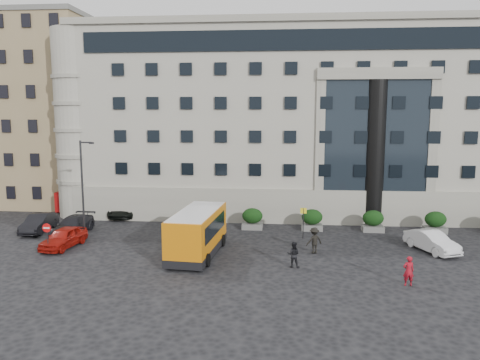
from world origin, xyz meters
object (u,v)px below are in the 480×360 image
object	(u,v)px
hedge_b	(252,218)
street_lamp	(83,186)
hedge_e	(435,222)
parked_car_c	(73,225)
bus_stop_sign	(303,218)
hedge_c	(312,220)
red_truck	(79,194)
parked_car_b	(39,223)
pedestrian_c	(314,240)
hedge_d	(373,221)
minibus	(197,231)
parked_car_a	(64,238)
pedestrian_a	(408,271)
pedestrian_b	(294,254)
hedge_a	(194,217)
no_entry_sign	(47,233)
parked_car_d	(126,208)

from	to	relation	value
hedge_b	street_lamp	bearing A→B (deg)	-159.93
hedge_e	parked_car_c	xyz separation A→B (m)	(-30.60, -2.93, -0.19)
hedge_b	bus_stop_sign	distance (m)	5.19
hedge_c	red_truck	xyz separation A→B (m)	(-23.92, 6.82, 0.71)
parked_car_b	pedestrian_c	world-z (taller)	pedestrian_c
parked_car_c	bus_stop_sign	bearing A→B (deg)	3.23
bus_stop_sign	parked_car_c	distance (m)	19.32
hedge_d	minibus	world-z (taller)	minibus
hedge_c	hedge_e	world-z (taller)	same
street_lamp	parked_car_a	bearing A→B (deg)	-110.35
hedge_e	pedestrian_a	bearing A→B (deg)	-113.63
minibus	pedestrian_b	world-z (taller)	minibus
pedestrian_a	parked_car_a	bearing A→B (deg)	-18.42
hedge_a	pedestrian_b	xyz separation A→B (m)	(8.52, -10.03, -0.06)
bus_stop_sign	pedestrian_a	distance (m)	11.53
parked_car_a	hedge_b	bearing A→B (deg)	34.97
parked_car_a	pedestrian_c	distance (m)	18.84
parked_car_c	pedestrian_b	distance (m)	19.65
street_lamp	red_truck	distance (m)	13.17
no_entry_sign	parked_car_c	distance (m)	6.03
hedge_c	pedestrian_b	bearing A→B (deg)	-100.59
no_entry_sign	pedestrian_c	world-z (taller)	no_entry_sign
parked_car_a	minibus	bearing A→B (deg)	3.28
hedge_a	no_entry_sign	bearing A→B (deg)	-135.52
parked_car_a	parked_car_d	xyz separation A→B (m)	(1.23, 10.91, 0.01)
hedge_e	street_lamp	distance (m)	29.34
hedge_a	pedestrian_c	bearing A→B (deg)	-33.92
parked_car_d	pedestrian_a	xyz separation A→B (m)	(22.71, -16.77, 0.13)
bus_stop_sign	hedge_d	bearing A→B (deg)	24.66
parked_car_b	pedestrian_a	bearing A→B (deg)	-23.85
hedge_d	bus_stop_sign	size ratio (longest dim) A/B	0.73
parked_car_b	bus_stop_sign	bearing A→B (deg)	-4.53
parked_car_b	pedestrian_b	xyz separation A→B (m)	(21.52, -7.47, 0.10)
hedge_d	parked_car_c	size ratio (longest dim) A/B	0.36
street_lamp	parked_car_d	distance (m)	9.50
no_entry_sign	pedestrian_c	distance (m)	19.23
parked_car_c	hedge_c	bearing A→B (deg)	11.10
hedge_b	hedge_c	size ratio (longest dim) A/B	1.00
bus_stop_sign	pedestrian_c	xyz separation A→B (m)	(0.61, -4.00, -0.77)
hedge_a	hedge_e	world-z (taller)	same
hedge_a	no_entry_sign	world-z (taller)	no_entry_sign
hedge_c	hedge_d	distance (m)	5.20
parked_car_a	pedestrian_b	size ratio (longest dim) A/B	2.59
hedge_c	pedestrian_c	distance (m)	6.80
hedge_e	parked_car_a	world-z (taller)	hedge_e
hedge_d	no_entry_sign	world-z (taller)	no_entry_sign
hedge_d	pedestrian_a	xyz separation A→B (m)	(-0.39, -12.78, -0.03)
hedge_e	red_truck	xyz separation A→B (m)	(-34.32, 6.82, 0.71)
no_entry_sign	hedge_e	bearing A→B (deg)	16.52
hedge_b	street_lamp	size ratio (longest dim) A/B	0.23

